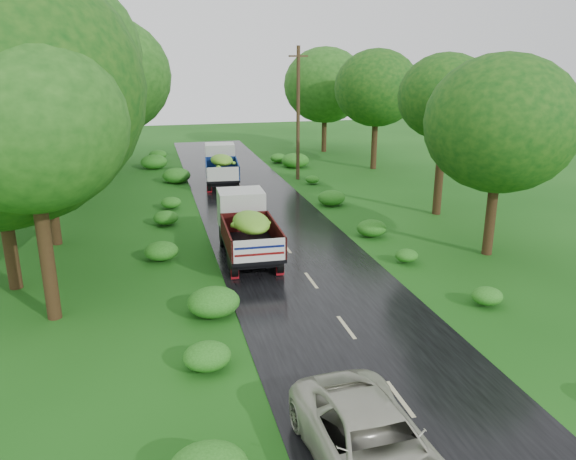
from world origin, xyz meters
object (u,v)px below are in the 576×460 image
object	(u,v)px
car	(373,446)
utility_pole	(298,113)
truck_near	(247,224)
truck_far	(221,163)

from	to	relation	value
car	utility_pole	bearing A→B (deg)	75.76
car	utility_pole	xyz separation A→B (m)	(5.97, 28.21, 3.85)
truck_near	utility_pole	world-z (taller)	utility_pole
truck_near	car	size ratio (longest dim) A/B	1.18
car	utility_pole	distance (m)	29.10
truck_far	car	bearing A→B (deg)	-86.07
car	truck_near	bearing A→B (deg)	88.32
truck_near	car	world-z (taller)	truck_near
truck_far	car	distance (m)	28.15
truck_near	car	xyz separation A→B (m)	(0.15, -13.80, -0.68)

